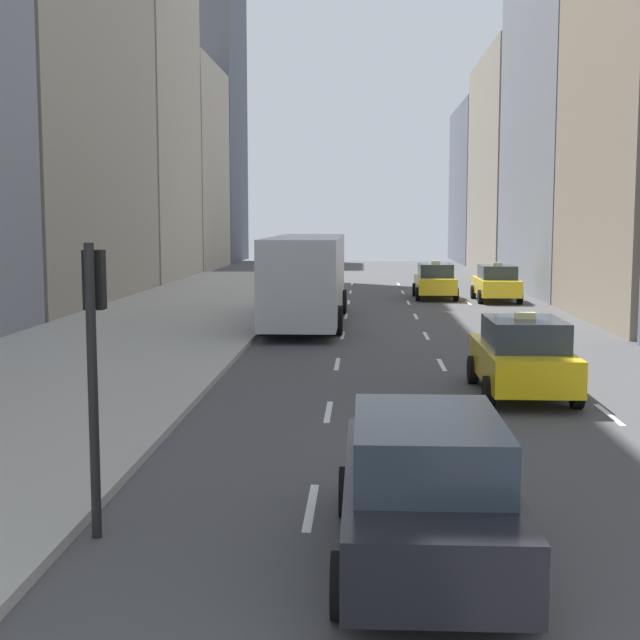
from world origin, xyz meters
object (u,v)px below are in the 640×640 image
(taxi_third, at_px, (522,356))
(city_bus, at_px, (307,276))
(taxi_second, at_px, (435,281))
(taxi_lead, at_px, (496,283))
(traffic_light_pole, at_px, (94,341))
(sedan_black_near, at_px, (425,488))

(taxi_third, xyz_separation_m, city_bus, (-5.61, 13.39, 0.91))
(taxi_second, bearing_deg, taxi_lead, -24.76)
(city_bus, relative_size, traffic_light_pole, 3.23)
(city_bus, bearing_deg, taxi_lead, 48.68)
(taxi_second, height_order, traffic_light_pole, traffic_light_pole)
(taxi_lead, height_order, taxi_third, same)
(city_bus, height_order, traffic_light_pole, traffic_light_pole)
(sedan_black_near, bearing_deg, taxi_lead, 80.31)
(taxi_third, xyz_separation_m, traffic_light_pole, (-6.75, -9.09, 1.53))
(taxi_second, relative_size, city_bus, 0.38)
(taxi_second, height_order, taxi_third, same)
(taxi_second, bearing_deg, sedan_black_near, -94.70)
(taxi_lead, distance_m, traffic_light_pole, 33.48)
(taxi_third, relative_size, traffic_light_pole, 1.22)
(taxi_third, xyz_separation_m, sedan_black_near, (-2.80, -9.84, 0.01))
(sedan_black_near, height_order, city_bus, city_bus)
(city_bus, bearing_deg, taxi_second, 62.67)
(taxi_third, bearing_deg, city_bus, 112.74)
(taxi_second, bearing_deg, city_bus, -117.33)
(taxi_second, bearing_deg, traffic_light_pole, -101.44)
(taxi_third, height_order, traffic_light_pole, traffic_light_pole)
(taxi_lead, height_order, sedan_black_near, taxi_lead)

